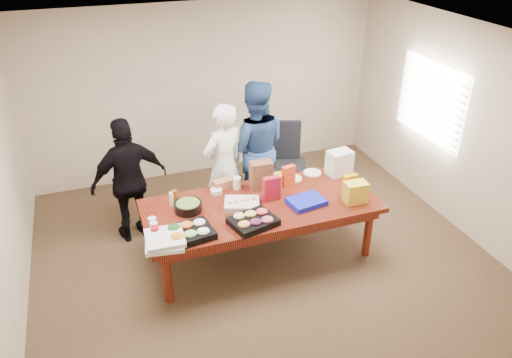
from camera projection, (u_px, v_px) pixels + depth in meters
name	position (u px, v px, depth m)	size (l,w,h in m)	color
floor	(261.00, 255.00, 6.30)	(5.50, 5.00, 0.02)	#47301E
ceiling	(262.00, 39.00, 4.98)	(5.50, 5.00, 0.02)	white
wall_back	(206.00, 91.00, 7.70)	(5.50, 0.04, 2.70)	beige
wall_front	(380.00, 306.00, 3.58)	(5.50, 0.04, 2.70)	beige
wall_right	(459.00, 127.00, 6.44)	(0.04, 5.00, 2.70)	beige
window_panel	(430.00, 101.00, 6.86)	(0.03, 1.40, 1.10)	white
window_blinds	(428.00, 102.00, 6.85)	(0.04, 1.36, 1.00)	beige
conference_table	(261.00, 230.00, 6.11)	(2.80, 1.20, 0.75)	#4C1C0F
office_chair	(290.00, 163.00, 7.32)	(0.55, 0.55, 1.08)	black
person_center	(224.00, 166.00, 6.52)	(0.64, 0.42, 1.74)	silver
person_right	(254.00, 148.00, 6.82)	(0.93, 0.72, 1.91)	navy
person_left	(130.00, 180.00, 6.25)	(0.98, 0.41, 1.68)	black
veggie_tray	(189.00, 233.00, 5.33)	(0.51, 0.40, 0.08)	black
fruit_tray	(253.00, 221.00, 5.53)	(0.49, 0.39, 0.07)	black
sheet_cake	(242.00, 204.00, 5.86)	(0.41, 0.31, 0.07)	silver
salad_bowl	(188.00, 207.00, 5.77)	(0.33, 0.33, 0.11)	black
chip_bag_blue	(306.00, 202.00, 5.92)	(0.42, 0.31, 0.06)	#141BC6
chip_bag_red	(271.00, 189.00, 5.94)	(0.21, 0.09, 0.31)	#A81425
chip_bag_yellow	(350.00, 185.00, 6.07)	(0.18, 0.07, 0.26)	#D59502
chip_bag_orange	(288.00, 176.00, 6.27)	(0.17, 0.08, 0.27)	#E7421A
mayo_jar	(237.00, 183.00, 6.21)	(0.10, 0.10, 0.16)	white
mustard_bottle	(280.00, 181.00, 6.23)	(0.06, 0.06, 0.18)	yellow
dressing_bottle	(175.00, 198.00, 5.86)	(0.06, 0.06, 0.20)	maroon
ranch_bottle	(172.00, 199.00, 5.85)	(0.06, 0.06, 0.18)	#FCE9CA
banana_bunch	(278.00, 177.00, 6.44)	(0.24, 0.14, 0.08)	gold
bread_loaf	(224.00, 184.00, 6.24)	(0.29, 0.13, 0.12)	#9E6041
kraft_bag	(261.00, 175.00, 6.18)	(0.28, 0.16, 0.36)	brown
red_cup	(155.00, 232.00, 5.32)	(0.09, 0.09, 0.12)	#B10710
clear_cup_a	(154.00, 227.00, 5.40)	(0.09, 0.09, 0.12)	white
clear_cup_b	(152.00, 223.00, 5.47)	(0.09, 0.09, 0.12)	silver
pizza_box_lower	(165.00, 242.00, 5.22)	(0.40, 0.40, 0.05)	white
pizza_box_upper	(165.00, 238.00, 5.21)	(0.40, 0.40, 0.05)	silver
plate_a	(292.00, 178.00, 6.46)	(0.25, 0.25, 0.01)	white
plate_b	(312.00, 173.00, 6.60)	(0.24, 0.24, 0.01)	white
dip_bowl_a	(258.00, 183.00, 6.31)	(0.16, 0.16, 0.06)	white
dip_bowl_b	(216.00, 191.00, 6.13)	(0.15, 0.15, 0.06)	white
grocery_bag_white	(339.00, 163.00, 6.51)	(0.31, 0.22, 0.33)	white
grocery_bag_yellow	(356.00, 192.00, 5.91)	(0.26, 0.18, 0.26)	yellow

